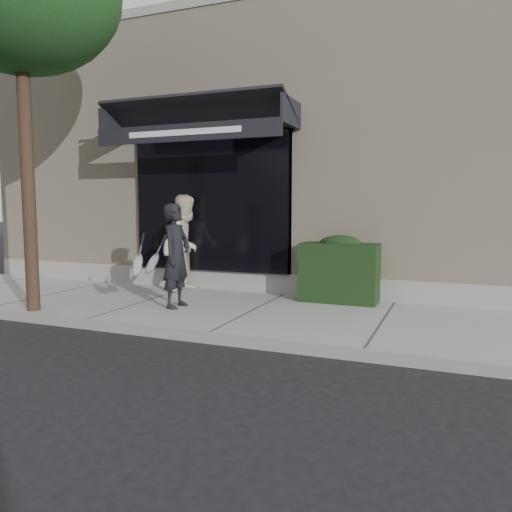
% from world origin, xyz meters
% --- Properties ---
extents(ground, '(80.00, 80.00, 0.00)m').
position_xyz_m(ground, '(0.00, 0.00, 0.00)').
color(ground, black).
rests_on(ground, ground).
extents(sidewalk, '(20.00, 3.00, 0.12)m').
position_xyz_m(sidewalk, '(0.00, 0.00, 0.06)').
color(sidewalk, '#A0A09B').
rests_on(sidewalk, ground).
extents(curb, '(20.00, 0.10, 0.14)m').
position_xyz_m(curb, '(0.00, -1.55, 0.07)').
color(curb, gray).
rests_on(curb, ground).
extents(building_facade, '(14.30, 8.04, 5.64)m').
position_xyz_m(building_facade, '(-0.01, 4.96, 2.74)').
color(building_facade, beige).
rests_on(building_facade, ground).
extents(hedge, '(1.30, 0.70, 1.14)m').
position_xyz_m(hedge, '(1.10, 1.25, 0.66)').
color(hedge, black).
rests_on(hedge, sidewalk).
extents(pedestrian_front, '(0.77, 0.86, 1.67)m').
position_xyz_m(pedestrian_front, '(-1.23, -0.26, 0.96)').
color(pedestrian_front, black).
rests_on(pedestrian_front, sidewalk).
extents(pedestrian_back, '(0.88, 1.03, 1.84)m').
position_xyz_m(pedestrian_back, '(-1.87, 1.20, 1.04)').
color(pedestrian_back, beige).
rests_on(pedestrian_back, sidewalk).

